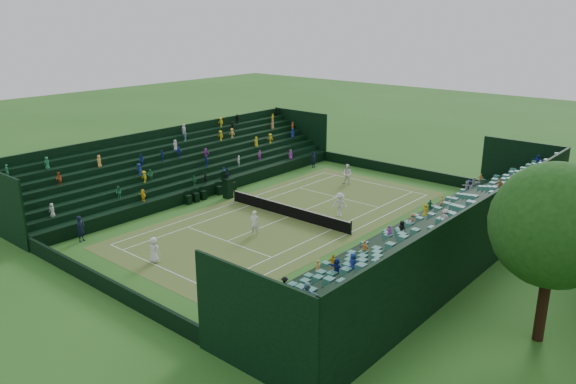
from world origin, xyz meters
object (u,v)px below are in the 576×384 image
object	(u,v)px
player_near_west	(154,250)
tennis_net	(288,210)
player_far_west	(348,174)
player_far_east	(340,204)
umpire_chair	(228,185)
player_near_east	(255,223)

from	to	relation	value
player_near_west	tennis_net	bearing A→B (deg)	-104.73
tennis_net	player_far_west	xyz separation A→B (m)	(-1.56, 10.13, 0.41)
player_near_west	player_far_east	bearing A→B (deg)	-114.80
umpire_chair	player_far_east	size ratio (longest dim) A/B	1.38
player_far_west	tennis_net	bearing A→B (deg)	-94.79
player_near_west	player_near_east	bearing A→B (deg)	-112.74
tennis_net	player_far_east	world-z (taller)	player_far_east
player_far_west	player_far_east	size ratio (longest dim) A/B	1.01
player_far_west	player_near_east	bearing A→B (deg)	-94.76
player_near_east	player_far_west	bearing A→B (deg)	-111.18
player_near_west	umpire_chair	bearing A→B (deg)	-73.55
umpire_chair	player_far_west	distance (m)	11.19
tennis_net	umpire_chair	world-z (taller)	umpire_chair
player_near_west	player_far_east	world-z (taller)	player_far_east
tennis_net	player_far_west	world-z (taller)	player_far_west
player_far_east	player_far_west	bearing A→B (deg)	90.46
player_near_east	player_far_west	distance (m)	14.67
player_near_east	player_far_west	world-z (taller)	player_far_west
tennis_net	player_far_east	xyz separation A→B (m)	(2.84, 2.75, 0.40)
tennis_net	umpire_chair	xyz separation A→B (m)	(-6.90, 0.30, 0.57)
umpire_chair	player_near_west	distance (m)	13.34
tennis_net	umpire_chair	bearing A→B (deg)	177.55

